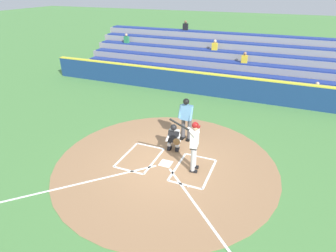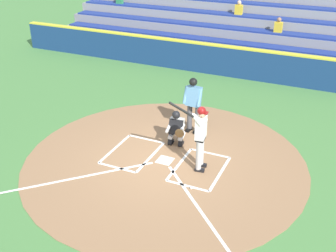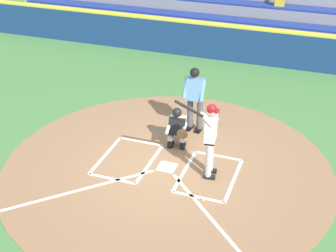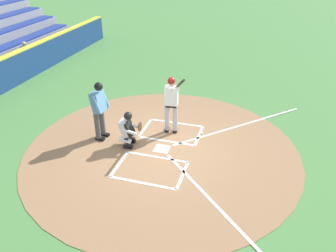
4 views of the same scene
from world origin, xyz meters
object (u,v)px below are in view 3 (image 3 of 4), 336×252
at_px(batter, 210,135).
at_px(baseball, 203,199).
at_px(catcher, 177,127).
at_px(plate_umpire, 195,95).

height_order(batter, baseball, batter).
xyz_separation_m(catcher, baseball, (-1.26, 1.96, -0.55)).
bearing_deg(catcher, plate_umpire, -98.95).
bearing_deg(baseball, catcher, -57.30).
relative_size(batter, plate_umpire, 1.14).
bearing_deg(catcher, baseball, 122.70).
relative_size(batter, catcher, 1.88).
bearing_deg(plate_umpire, catcher, 81.05).
distance_m(batter, plate_umpire, 2.19).
distance_m(batter, baseball, 1.44).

